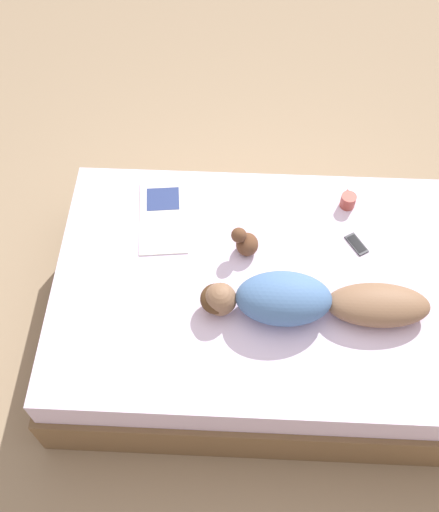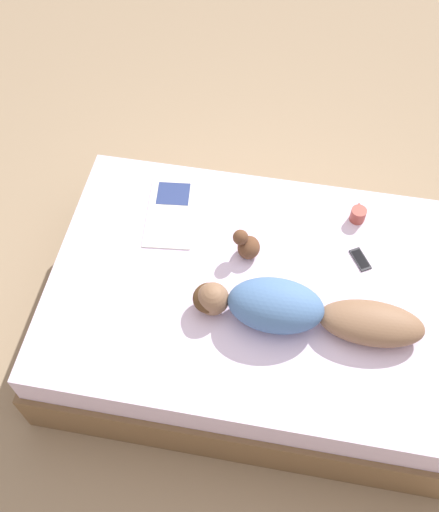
% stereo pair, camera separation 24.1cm
% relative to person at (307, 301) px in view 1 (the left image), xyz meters
% --- Properties ---
extents(ground_plane, '(12.00, 12.00, 0.00)m').
position_rel_person_xyz_m(ground_plane, '(0.18, 0.24, -0.68)').
color(ground_plane, '#9E8466').
extents(bed, '(1.60, 2.31, 0.58)m').
position_rel_person_xyz_m(bed, '(0.18, 0.24, -0.39)').
color(bed, brown).
rests_on(bed, ground_plane).
extents(person, '(0.31, 1.19, 0.23)m').
position_rel_person_xyz_m(person, '(0.00, 0.00, 0.00)').
color(person, brown).
rests_on(person, bed).
extents(open_magazine, '(0.56, 0.33, 0.01)m').
position_rel_person_xyz_m(open_magazine, '(0.59, 0.81, -0.10)').
color(open_magazine, silver).
rests_on(open_magazine, bed).
extents(coffee_mug, '(0.12, 0.09, 0.08)m').
position_rel_person_xyz_m(coffee_mug, '(0.72, -0.27, -0.06)').
color(coffee_mug, '#993D33').
rests_on(coffee_mug, bed).
extents(cell_phone, '(0.16, 0.13, 0.01)m').
position_rel_person_xyz_m(cell_phone, '(0.44, -0.31, -0.10)').
color(cell_phone, black).
rests_on(cell_phone, bed).
extents(plush_toy, '(0.14, 0.15, 0.19)m').
position_rel_person_xyz_m(plush_toy, '(0.37, 0.32, -0.02)').
color(plush_toy, brown).
rests_on(plush_toy, bed).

